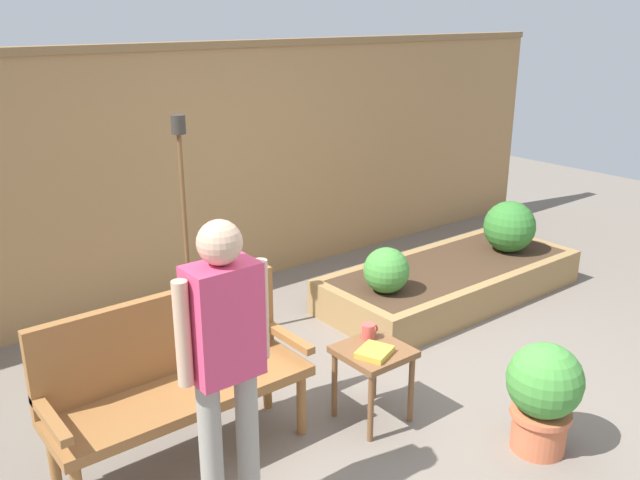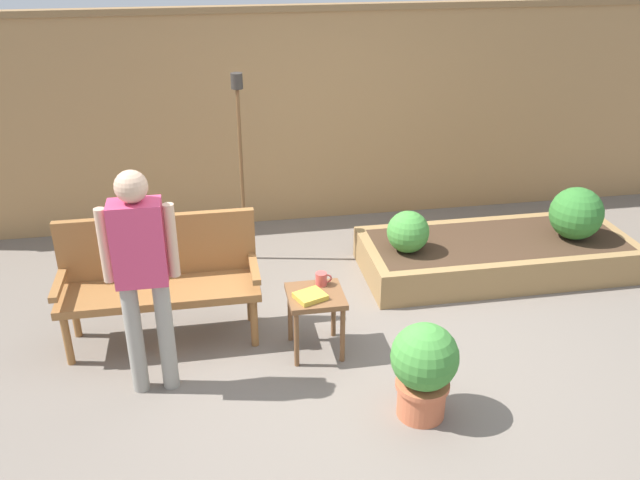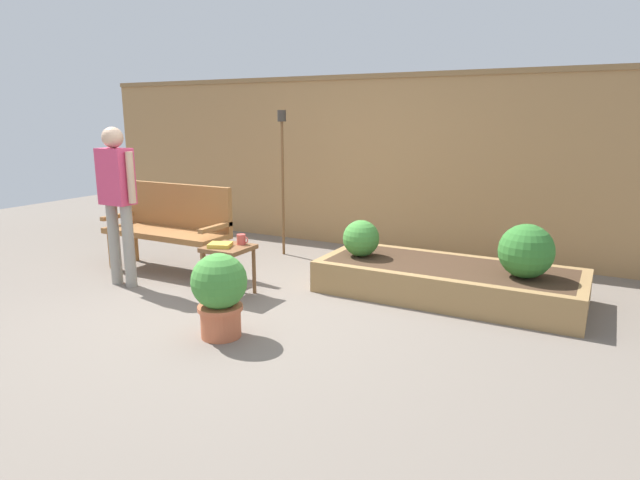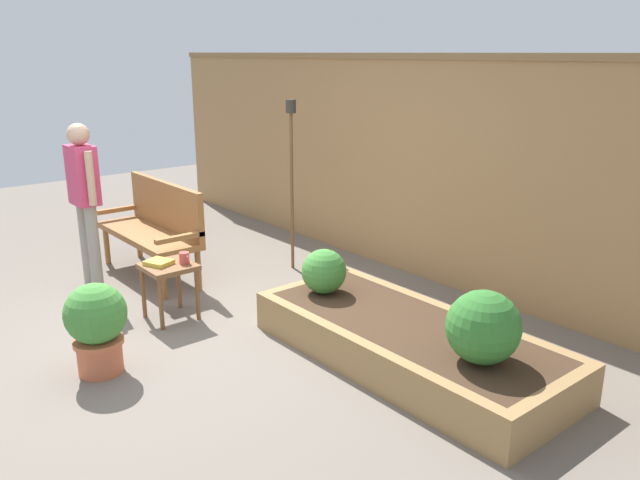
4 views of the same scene
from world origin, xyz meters
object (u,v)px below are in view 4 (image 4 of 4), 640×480
object	(u,v)px
potted_boxwood	(97,324)
shrub_near_bench	(324,271)
book_on_table	(159,262)
tiki_torch	(291,155)
garden_bench	(156,222)
person_by_bench	(84,192)
side_table	(169,274)
shrub_far_corner	(483,327)
cup_on_table	(184,258)

from	to	relation	value
potted_boxwood	shrub_near_bench	world-z (taller)	shrub_near_bench
book_on_table	potted_boxwood	bearing A→B (deg)	-73.92
shrub_near_bench	tiki_torch	xyz separation A→B (m)	(-1.34, 0.70, 0.70)
garden_bench	person_by_bench	world-z (taller)	person_by_bench
side_table	shrub_far_corner	size ratio (longest dim) A/B	1.03
side_table	tiki_torch	bearing A→B (deg)	103.91
cup_on_table	shrub_near_bench	size ratio (longest dim) A/B	0.33
side_table	book_on_table	xyz separation A→B (m)	(-0.05, -0.06, 0.10)
cup_on_table	person_by_bench	size ratio (longest dim) A/B	0.08
side_table	potted_boxwood	xyz separation A→B (m)	(0.54, -0.82, -0.03)
cup_on_table	potted_boxwood	distance (m)	1.06
cup_on_table	tiki_torch	bearing A→B (deg)	107.34
garden_bench	side_table	xyz separation A→B (m)	(1.10, -0.42, -0.15)
potted_boxwood	person_by_bench	xyz separation A→B (m)	(-1.68, 0.58, 0.57)
cup_on_table	potted_boxwood	size ratio (longest dim) A/B	0.18
shrub_far_corner	garden_bench	bearing A→B (deg)	-172.59
book_on_table	potted_boxwood	world-z (taller)	potted_boxwood
potted_boxwood	tiki_torch	world-z (taller)	tiki_torch
garden_bench	potted_boxwood	size ratio (longest dim) A/B	2.19
book_on_table	tiki_torch	xyz separation A→B (m)	(-0.34, 1.64, 0.68)
tiki_torch	side_table	bearing A→B (deg)	-76.09
cup_on_table	tiki_torch	size ratio (longest dim) A/B	0.07
shrub_far_corner	person_by_bench	size ratio (longest dim) A/B	0.30
book_on_table	tiki_torch	size ratio (longest dim) A/B	0.12
book_on_table	shrub_near_bench	distance (m)	1.38
person_by_bench	shrub_far_corner	bearing A→B (deg)	17.17
cup_on_table	shrub_far_corner	xyz separation A→B (m)	(2.43, 0.77, 0.01)
cup_on_table	person_by_bench	xyz separation A→B (m)	(-1.21, -0.35, 0.40)
shrub_far_corner	person_by_bench	world-z (taller)	person_by_bench
cup_on_table	shrub_near_bench	world-z (taller)	shrub_near_bench
shrub_far_corner	tiki_torch	size ratio (longest dim) A/B	0.27
garden_bench	cup_on_table	xyz separation A→B (m)	(1.16, -0.30, -0.02)
potted_boxwood	person_by_bench	size ratio (longest dim) A/B	0.42
shrub_near_bench	cup_on_table	bearing A→B (deg)	-139.04
potted_boxwood	tiki_torch	size ratio (longest dim) A/B	0.38
side_table	shrub_near_bench	size ratio (longest dim) A/B	1.33
side_table	book_on_table	bearing A→B (deg)	-128.94
shrub_near_bench	person_by_bench	bearing A→B (deg)	-151.79
book_on_table	shrub_near_bench	bearing A→B (deg)	21.56
shrub_near_bench	shrub_far_corner	xyz separation A→B (m)	(1.54, 0.00, 0.05)
potted_boxwood	shrub_near_bench	bearing A→B (deg)	76.54
side_table	book_on_table	world-z (taller)	book_on_table
shrub_near_bench	person_by_bench	size ratio (longest dim) A/B	0.23
book_on_table	cup_on_table	bearing A→B (deg)	35.51
side_table	shrub_far_corner	distance (m)	2.65
side_table	cup_on_table	xyz separation A→B (m)	(0.07, 0.12, 0.13)
shrub_near_bench	tiki_torch	size ratio (longest dim) A/B	0.21
garden_bench	person_by_bench	size ratio (longest dim) A/B	0.92
shrub_far_corner	person_by_bench	distance (m)	3.82
book_on_table	person_by_bench	xyz separation A→B (m)	(-1.09, -0.18, 0.44)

